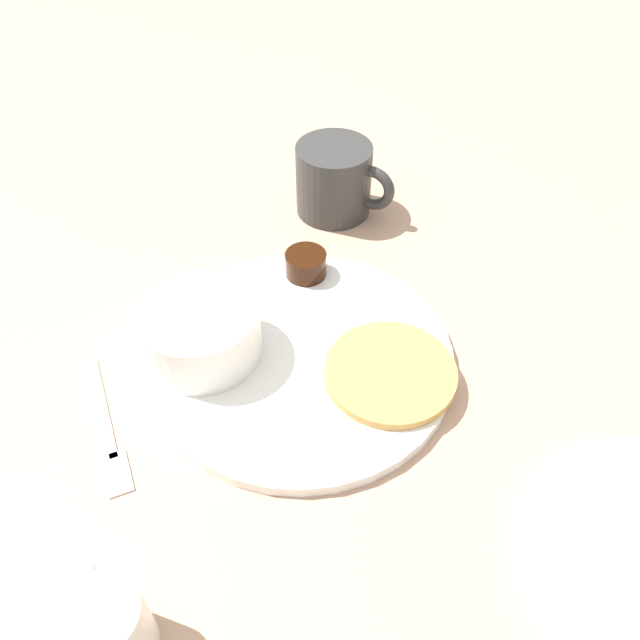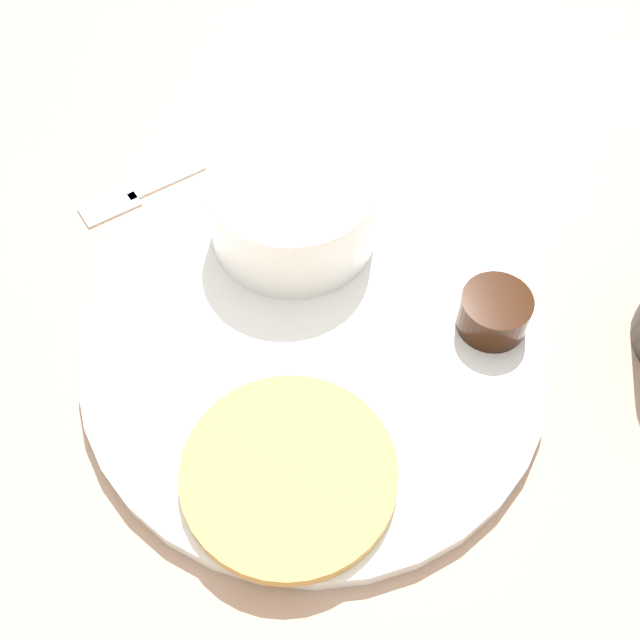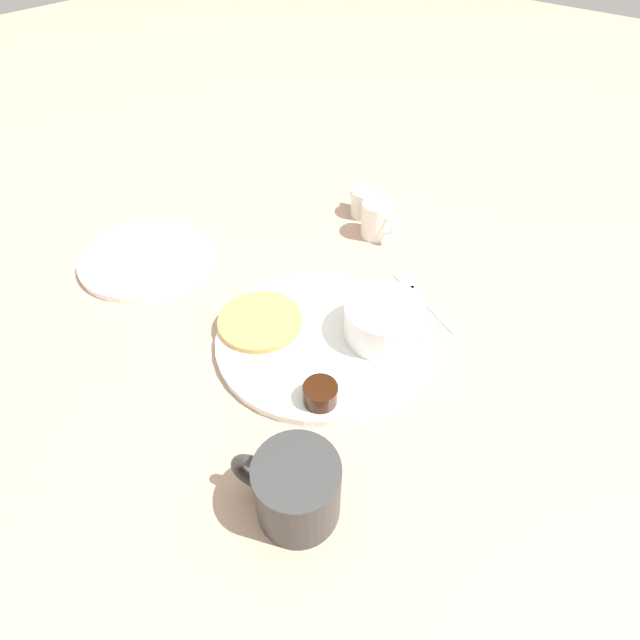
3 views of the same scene
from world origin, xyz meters
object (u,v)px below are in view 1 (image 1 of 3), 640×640
object	(u,v)px
plate	(302,356)
bowl	(201,330)
coffee_mug	(336,180)
creamer_pitcher_near	(109,629)
fork	(110,438)

from	to	relation	value
plate	bowl	xyz separation A→B (m)	(0.06, -0.07, 0.03)
bowl	coffee_mug	xyz separation A→B (m)	(-0.26, -0.07, 0.00)
bowl	creamer_pitcher_near	bearing A→B (deg)	37.83
plate	creamer_pitcher_near	world-z (taller)	creamer_pitcher_near
bowl	creamer_pitcher_near	distance (m)	0.25
plate	bowl	distance (m)	0.10
creamer_pitcher_near	fork	size ratio (longest dim) A/B	0.53
plate	fork	distance (m)	0.18
bowl	coffee_mug	world-z (taller)	coffee_mug
creamer_pitcher_near	fork	distance (m)	0.17
coffee_mug	plate	bearing A→B (deg)	35.21
creamer_pitcher_near	fork	bearing A→B (deg)	-120.74
fork	coffee_mug	bearing A→B (deg)	-167.35
plate	bowl	bearing A→B (deg)	-47.64
plate	creamer_pitcher_near	distance (m)	0.27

